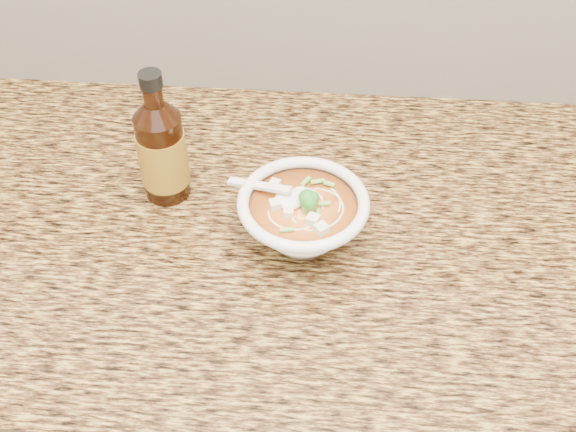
{
  "coord_description": "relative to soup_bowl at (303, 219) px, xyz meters",
  "views": [
    {
      "loc": [
        -0.01,
        0.98,
        1.63
      ],
      "look_at": [
        -0.06,
        1.64,
        0.94
      ],
      "focal_mm": 45.0,
      "sensor_mm": 36.0,
      "label": 1
    }
  ],
  "objects": [
    {
      "name": "hot_sauce_bottle",
      "position": [
        -0.2,
        0.08,
        0.04
      ],
      "size": [
        0.07,
        0.07,
        0.21
      ],
      "rotation": [
        0.0,
        0.0,
        -0.08
      ],
      "color": "#371607",
      "rests_on": "counter_slab"
    },
    {
      "name": "counter_slab",
      "position": [
        0.04,
        0.03,
        -0.06
      ],
      "size": [
        4.0,
        0.68,
        0.04
      ],
      "primitive_type": "cube",
      "color": "#A3893C",
      "rests_on": "cabinet"
    },
    {
      "name": "soup_bowl",
      "position": [
        0.0,
        0.0,
        0.0
      ],
      "size": [
        0.19,
        0.17,
        0.1
      ],
      "rotation": [
        0.0,
        0.0,
        -0.38
      ],
      "color": "white",
      "rests_on": "counter_slab"
    },
    {
      "name": "cabinet",
      "position": [
        0.04,
        0.03,
        -0.51
      ],
      "size": [
        4.0,
        0.65,
        0.86
      ],
      "primitive_type": "cube",
      "color": "#362210",
      "rests_on": "ground"
    }
  ]
}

